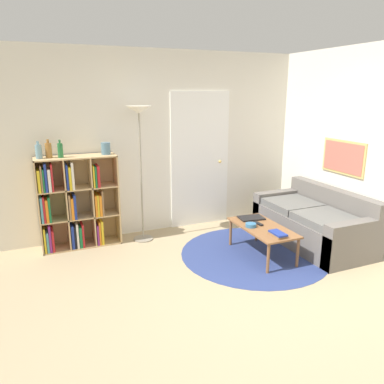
# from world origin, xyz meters

# --- Properties ---
(ground_plane) EXTENTS (14.00, 14.00, 0.00)m
(ground_plane) POSITION_xyz_m (0.00, 0.00, 0.00)
(ground_plane) COLOR tan
(wall_back) EXTENTS (7.07, 0.11, 2.60)m
(wall_back) POSITION_xyz_m (0.02, 2.50, 1.29)
(wall_back) COLOR silver
(wall_back) RESTS_ON ground_plane
(wall_right) EXTENTS (0.08, 5.48, 2.60)m
(wall_right) POSITION_xyz_m (2.06, 1.24, 1.30)
(wall_right) COLOR silver
(wall_right) RESTS_ON ground_plane
(rug) EXTENTS (1.88, 1.88, 0.01)m
(rug) POSITION_xyz_m (0.67, 1.12, 0.00)
(rug) COLOR navy
(rug) RESTS_ON ground_plane
(bookshelf) EXTENTS (1.02, 0.34, 1.22)m
(bookshelf) POSITION_xyz_m (-1.40, 2.29, 0.59)
(bookshelf) COLOR tan
(bookshelf) RESTS_ON ground_plane
(floor_lamp) EXTENTS (0.33, 0.33, 1.85)m
(floor_lamp) POSITION_xyz_m (-0.51, 2.17, 1.58)
(floor_lamp) COLOR gray
(floor_lamp) RESTS_ON ground_plane
(couch) EXTENTS (0.85, 1.66, 0.74)m
(couch) POSITION_xyz_m (1.65, 1.14, 0.27)
(couch) COLOR #66605B
(couch) RESTS_ON ground_plane
(coffee_table) EXTENTS (0.49, 0.97, 0.39)m
(coffee_table) POSITION_xyz_m (0.73, 1.05, 0.35)
(coffee_table) COLOR brown
(coffee_table) RESTS_ON ground_plane
(laptop) EXTENTS (0.35, 0.26, 0.02)m
(laptop) POSITION_xyz_m (0.77, 1.38, 0.40)
(laptop) COLOR black
(laptop) RESTS_ON coffee_table
(bowl) EXTENTS (0.14, 0.14, 0.04)m
(bowl) POSITION_xyz_m (0.59, 1.11, 0.41)
(bowl) COLOR teal
(bowl) RESTS_ON coffee_table
(book_stack_on_table) EXTENTS (0.12, 0.24, 0.05)m
(book_stack_on_table) POSITION_xyz_m (0.72, 0.72, 0.41)
(book_stack_on_table) COLOR olive
(book_stack_on_table) RESTS_ON coffee_table
(remote) EXTENTS (0.05, 0.17, 0.02)m
(remote) POSITION_xyz_m (0.73, 1.15, 0.40)
(remote) COLOR black
(remote) RESTS_ON coffee_table
(bottle_left) EXTENTS (0.08, 0.08, 0.21)m
(bottle_left) POSITION_xyz_m (-1.76, 2.28, 1.31)
(bottle_left) COLOR #6B93A3
(bottle_left) RESTS_ON bookshelf
(bottle_middle) EXTENTS (0.08, 0.08, 0.23)m
(bottle_middle) POSITION_xyz_m (-1.65, 2.29, 1.32)
(bottle_middle) COLOR olive
(bottle_middle) RESTS_ON bookshelf
(bottle_right) EXTENTS (0.07, 0.07, 0.22)m
(bottle_right) POSITION_xyz_m (-1.51, 2.26, 1.32)
(bottle_right) COLOR #236633
(bottle_right) RESTS_ON bookshelf
(vase_on_shelf) EXTENTS (0.12, 0.12, 0.16)m
(vase_on_shelf) POSITION_xyz_m (-0.94, 2.29, 1.30)
(vase_on_shelf) COLOR slate
(vase_on_shelf) RESTS_ON bookshelf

